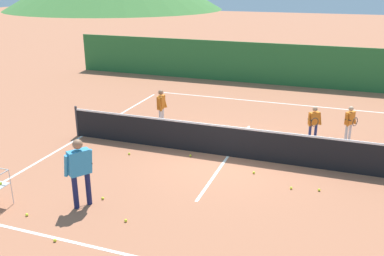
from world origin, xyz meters
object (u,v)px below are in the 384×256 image
at_px(student_1, 314,121).
at_px(tennis_ball_4, 190,156).
at_px(tennis_ball_1, 291,188).
at_px(tennis_ball_9, 27,215).
at_px(tennis_ball_3, 103,198).
at_px(instructor, 80,167).
at_px(student_0, 161,105).
at_px(tennis_ball_5, 126,220).
at_px(tennis_ball_10, 254,173).
at_px(student_2, 350,120).
at_px(tennis_ball_7, 129,154).
at_px(tennis_ball_6, 319,190).
at_px(tennis_ball_0, 55,240).
at_px(tennis_net, 228,141).

bearing_deg(student_1, tennis_ball_4, -142.79).
relative_size(student_1, tennis_ball_1, 17.62).
xyz_separation_m(tennis_ball_1, tennis_ball_9, (-5.48, -3.35, 0.00)).
bearing_deg(tennis_ball_3, instructor, -123.99).
distance_m(instructor, student_0, 5.92).
xyz_separation_m(tennis_ball_5, tennis_ball_10, (2.16, 3.39, 0.00)).
bearing_deg(tennis_ball_5, instructor, 167.16).
distance_m(student_2, tennis_ball_7, 7.22).
bearing_deg(tennis_ball_3, student_0, 98.58).
relative_size(student_2, tennis_ball_4, 17.65).
bearing_deg(tennis_ball_6, tennis_ball_1, -169.03).
bearing_deg(instructor, tennis_ball_5, -12.84).
distance_m(student_0, student_1, 5.31).
distance_m(student_1, student_2, 1.19).
bearing_deg(tennis_ball_4, student_0, 130.48).
distance_m(tennis_ball_3, tennis_ball_10, 4.15).
bearing_deg(student_0, tennis_ball_10, -35.04).
relative_size(tennis_ball_3, tennis_ball_10, 1.00).
bearing_deg(tennis_ball_10, instructor, -138.13).
height_order(tennis_ball_3, tennis_ball_10, same).
height_order(student_1, tennis_ball_5, student_1).
relative_size(tennis_ball_5, tennis_ball_9, 1.00).
relative_size(tennis_ball_3, tennis_ball_4, 1.00).
bearing_deg(tennis_ball_1, tennis_ball_7, 173.06).
relative_size(student_2, tennis_ball_0, 17.65).
bearing_deg(tennis_ball_1, tennis_ball_6, 10.97).
xyz_separation_m(tennis_ball_1, tennis_ball_4, (-3.15, 1.11, 0.00)).
distance_m(tennis_ball_7, tennis_ball_9, 3.99).
relative_size(student_1, tennis_ball_0, 17.62).
distance_m(tennis_ball_4, tennis_ball_10, 2.13).
relative_size(student_1, tennis_ball_3, 17.62).
bearing_deg(student_1, student_0, -176.98).
height_order(tennis_ball_0, tennis_ball_5, same).
height_order(student_1, tennis_ball_7, student_1).
relative_size(tennis_ball_1, tennis_ball_7, 1.00).
bearing_deg(tennis_ball_3, student_2, 47.99).
bearing_deg(tennis_ball_0, tennis_net, 68.33).
distance_m(student_2, tennis_ball_0, 9.83).
height_order(student_1, tennis_ball_6, student_1).
height_order(student_2, tennis_ball_4, student_2).
height_order(student_0, tennis_ball_7, student_0).
xyz_separation_m(tennis_ball_1, tennis_ball_10, (-1.09, 0.58, 0.00)).
bearing_deg(student_1, tennis_net, -136.92).
relative_size(instructor, student_2, 1.41).
relative_size(tennis_ball_7, tennis_ball_9, 1.00).
bearing_deg(tennis_ball_4, tennis_ball_1, -19.39).
bearing_deg(tennis_net, student_0, 148.21).
xyz_separation_m(student_2, tennis_ball_7, (-6.28, -3.49, -0.69)).
bearing_deg(student_2, tennis_ball_1, -107.85).
relative_size(tennis_ball_1, tennis_ball_9, 1.00).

